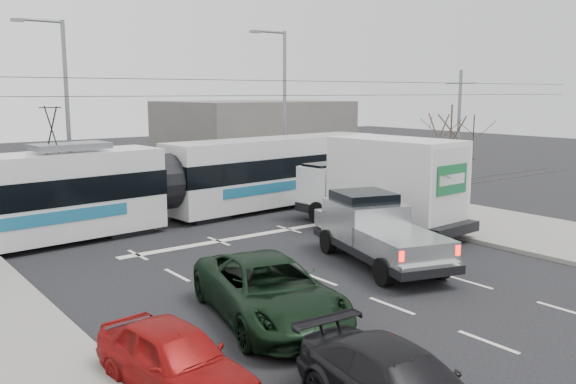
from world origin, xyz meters
TOP-DOWN VIEW (x-y plane):
  - ground at (0.00, 0.00)m, footprint 120.00×120.00m
  - sidewalk_right at (9.00, 0.00)m, footprint 6.00×60.00m
  - rails at (0.00, 10.00)m, footprint 60.00×1.60m
  - building_right at (12.00, 24.00)m, footprint 12.00×10.00m
  - bare_tree at (7.60, 2.50)m, footprint 2.40×2.40m
  - traffic_signal at (6.47, 6.50)m, footprint 0.44×0.44m
  - street_lamp_near at (7.31, 14.00)m, footprint 2.38×0.25m
  - street_lamp_far at (-4.19, 16.00)m, footprint 2.38×0.25m
  - catenary at (0.00, 10.00)m, footprint 60.00×0.20m
  - tram at (-2.16, 9.96)m, footprint 25.13×4.73m
  - silver_pickup at (1.00, 0.35)m, footprint 3.82×6.60m
  - box_truck at (4.71, 3.58)m, footprint 3.14×7.84m
  - navy_pickup at (5.42, 4.07)m, footprint 2.96×5.01m
  - green_car at (-4.91, -1.84)m, footprint 3.86×6.09m
  - red_car at (-8.50, -3.79)m, footprint 1.97×4.11m

SIDE VIEW (x-z plane):
  - ground at x=0.00m, z-range 0.00..0.00m
  - rails at x=0.00m, z-range 0.00..0.03m
  - sidewalk_right at x=9.00m, z-range 0.00..0.15m
  - red_car at x=-8.50m, z-range 0.00..1.35m
  - green_car at x=-4.91m, z-range 0.00..1.57m
  - navy_pickup at x=5.42m, z-range -0.01..1.98m
  - silver_pickup at x=1.00m, z-range -0.01..2.27m
  - tram at x=-2.16m, z-range -0.74..4.36m
  - box_truck at x=4.71m, z-range -0.02..3.82m
  - building_right at x=12.00m, z-range 0.00..5.00m
  - traffic_signal at x=6.47m, z-range 0.94..4.54m
  - bare_tree at x=7.60m, z-range 1.29..6.29m
  - catenary at x=0.00m, z-range 0.38..7.38m
  - street_lamp_near at x=7.31m, z-range 0.61..9.61m
  - street_lamp_far at x=-4.19m, z-range 0.61..9.61m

